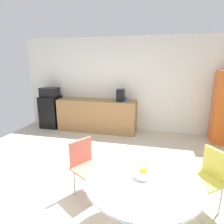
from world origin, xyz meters
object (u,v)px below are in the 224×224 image
(chair_coral, at_px, (85,161))
(coffee_maker, at_px, (121,95))
(mini_fridge, at_px, (51,112))
(round_table, at_px, (143,187))
(mug_white, at_px, (125,99))
(microwave, at_px, (50,92))
(fruit_bowl, at_px, (143,173))
(chair_yellow, at_px, (210,173))

(chair_coral, relative_size, coffee_maker, 2.59)
(chair_coral, bearing_deg, mini_fridge, 128.32)
(coffee_maker, bearing_deg, chair_coral, -90.36)
(mini_fridge, distance_m, round_table, 4.40)
(coffee_maker, bearing_deg, mug_white, 29.95)
(microwave, bearing_deg, mug_white, 1.76)
(round_table, relative_size, coffee_maker, 3.86)
(fruit_bowl, bearing_deg, coffee_maker, 105.01)
(round_table, xyz_separation_m, coffee_maker, (-0.86, 3.22, 0.45))
(microwave, relative_size, chair_coral, 0.58)
(mini_fridge, relative_size, chair_yellow, 1.13)
(round_table, xyz_separation_m, chair_yellow, (0.83, 0.63, -0.09))
(fruit_bowl, bearing_deg, chair_yellow, 35.83)
(mini_fridge, relative_size, round_table, 0.76)
(mini_fridge, bearing_deg, round_table, -47.07)
(round_table, height_order, mug_white, mug_white)
(chair_coral, bearing_deg, chair_yellow, 2.70)
(microwave, distance_m, chair_yellow, 4.65)
(chair_yellow, bearing_deg, coffee_maker, 123.09)
(chair_yellow, relative_size, fruit_bowl, 4.13)
(mini_fridge, relative_size, fruit_bowl, 4.67)
(microwave, xyz_separation_m, round_table, (2.99, -3.22, -0.46))
(round_table, bearing_deg, microwave, 132.93)
(fruit_bowl, bearing_deg, microwave, 133.07)
(round_table, distance_m, fruit_bowl, 0.16)
(mug_white, height_order, coffee_maker, coffee_maker)
(mini_fridge, xyz_separation_m, coffee_maker, (2.13, 0.00, 0.59))
(chair_yellow, distance_m, fruit_bowl, 1.06)
(mini_fridge, bearing_deg, chair_yellow, -34.17)
(chair_coral, distance_m, mug_white, 2.78)
(round_table, bearing_deg, fruit_bowl, 107.55)
(chair_yellow, bearing_deg, fruit_bowl, -144.17)
(mug_white, bearing_deg, microwave, -178.24)
(microwave, bearing_deg, coffee_maker, 0.00)
(round_table, height_order, coffee_maker, coffee_maker)
(microwave, distance_m, coffee_maker, 2.13)
(mini_fridge, xyz_separation_m, fruit_bowl, (2.99, -3.19, 0.30))
(chair_yellow, xyz_separation_m, fruit_bowl, (-0.83, -0.60, 0.25))
(chair_yellow, height_order, coffee_maker, coffee_maker)
(mini_fridge, bearing_deg, coffee_maker, 0.00)
(round_table, bearing_deg, mug_white, 102.75)
(round_table, distance_m, chair_yellow, 1.04)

